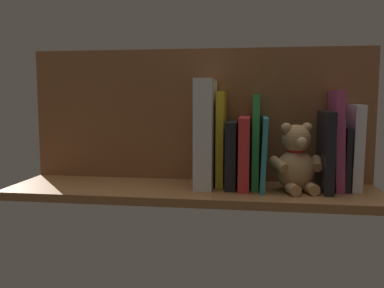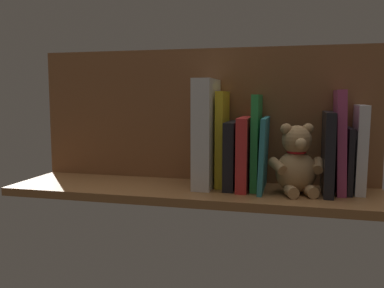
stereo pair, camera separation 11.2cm
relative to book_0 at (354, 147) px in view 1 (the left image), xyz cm
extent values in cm
cube|color=brown|center=(43.42, 4.54, -12.45)|extent=(100.98, 27.32, 2.20)
cube|color=brown|center=(43.42, -6.87, 8.02)|extent=(100.98, 1.50, 38.74)
cube|color=silver|center=(0.00, 0.00, 0.00)|extent=(2.83, 11.43, 22.73)
cube|color=black|center=(2.60, 0.33, -2.94)|extent=(1.37, 12.09, 16.83)
cube|color=#B23F72|center=(5.01, 0.84, 1.90)|extent=(3.04, 13.12, 26.57)
cube|color=black|center=(7.94, 2.51, -0.85)|extent=(2.39, 16.44, 20.99)
ellipsoid|color=tan|center=(15.75, 4.71, -5.87)|extent=(12.70, 11.98, 10.96)
sphere|color=tan|center=(15.75, 4.71, 2.44)|extent=(7.54, 7.54, 7.54)
sphere|color=tan|center=(13.05, 3.88, 5.27)|extent=(2.91, 2.91, 2.91)
sphere|color=tan|center=(18.45, 5.55, 5.27)|extent=(2.91, 2.91, 2.91)
sphere|color=tan|center=(14.81, 7.77, 1.88)|extent=(2.91, 2.91, 2.91)
cylinder|color=tan|center=(10.37, 4.49, -3.95)|extent=(2.83, 5.51, 4.06)
cylinder|color=tan|center=(20.32, 7.56, -3.95)|extent=(5.30, 5.85, 4.06)
cylinder|color=tan|center=(12.02, 8.44, -9.89)|extent=(3.99, 4.79, 2.91)
cylinder|color=tan|center=(16.73, 9.89, -9.89)|extent=(3.99, 4.79, 2.91)
torus|color=red|center=(15.75, 4.71, -0.56)|extent=(6.25, 6.25, 0.86)
cube|color=teal|center=(24.14, 2.99, -1.67)|extent=(1.89, 17.42, 19.40)
cube|color=green|center=(26.29, 1.35, 1.33)|extent=(1.82, 14.12, 25.35)
cube|color=red|center=(29.26, 2.34, -1.68)|extent=(2.88, 16.12, 19.35)
cube|color=black|center=(32.75, 1.80, -2.31)|extent=(2.85, 15.03, 18.08)
cube|color=yellow|center=(35.83, 0.13, 1.77)|extent=(2.08, 11.69, 26.25)
cube|color=silver|center=(39.96, 2.23, 3.44)|extent=(4.92, 15.69, 29.57)
camera|label=1|loc=(27.02, 114.48, 13.33)|focal=38.43mm
camera|label=2|loc=(16.07, 112.28, 13.33)|focal=38.43mm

